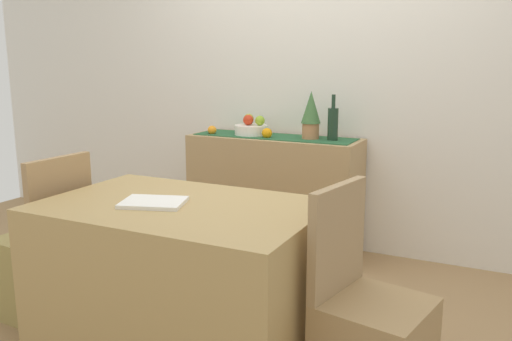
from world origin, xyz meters
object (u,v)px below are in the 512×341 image
object	(u,v)px
sideboard_console	(274,194)
wine_bottle	(333,123)
potted_plant	(311,114)
fruit_bowl	(251,130)
open_book	(153,202)
chair_near_window	(45,268)
dining_table	(182,280)

from	to	relation	value
sideboard_console	wine_bottle	distance (m)	0.69
sideboard_console	potted_plant	distance (m)	0.66
fruit_bowl	open_book	distance (m)	1.61
fruit_bowl	wine_bottle	world-z (taller)	wine_bottle
wine_bottle	chair_near_window	size ratio (longest dim) A/B	0.35
sideboard_console	dining_table	bearing A→B (deg)	-82.16
chair_near_window	wine_bottle	bearing A→B (deg)	53.41
wine_bottle	potted_plant	xyz separation A→B (m)	(-0.16, 0.00, 0.06)
dining_table	chair_near_window	size ratio (longest dim) A/B	1.41
potted_plant	chair_near_window	size ratio (longest dim) A/B	0.37
fruit_bowl	wine_bottle	distance (m)	0.63
fruit_bowl	potted_plant	distance (m)	0.48
potted_plant	dining_table	bearing A→B (deg)	-92.55
sideboard_console	open_book	xyz separation A→B (m)	(0.10, -1.57, 0.33)
open_book	wine_bottle	bearing A→B (deg)	59.86
sideboard_console	chair_near_window	size ratio (longest dim) A/B	1.39
open_book	dining_table	bearing A→B (deg)	11.10
fruit_bowl	potted_plant	world-z (taller)	potted_plant
wine_bottle	dining_table	bearing A→B (deg)	-98.54
dining_table	open_book	distance (m)	0.40
wine_bottle	chair_near_window	bearing A→B (deg)	-126.59
sideboard_console	dining_table	size ratio (longest dim) A/B	0.98
wine_bottle	sideboard_console	bearing A→B (deg)	180.00
wine_bottle	dining_table	distance (m)	1.64
sideboard_console	fruit_bowl	world-z (taller)	fruit_bowl
sideboard_console	fruit_bowl	size ratio (longest dim) A/B	5.16
sideboard_console	chair_near_window	world-z (taller)	chair_near_window
dining_table	wine_bottle	bearing A→B (deg)	81.46
sideboard_console	wine_bottle	size ratio (longest dim) A/B	3.95
wine_bottle	chair_near_window	xyz separation A→B (m)	(-1.13, -1.52, -0.70)
wine_bottle	dining_table	xyz separation A→B (m)	(-0.23, -1.52, -0.59)
fruit_bowl	open_book	world-z (taller)	fruit_bowl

